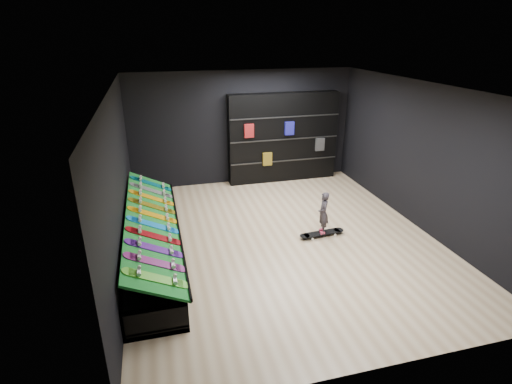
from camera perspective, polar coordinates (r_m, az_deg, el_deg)
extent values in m
cube|color=beige|center=(8.19, 3.77, -6.67)|extent=(6.00, 7.00, 0.01)
cube|color=white|center=(7.24, 4.38, 14.61)|extent=(6.00, 7.00, 0.01)
cube|color=black|center=(10.83, -1.89, 9.13)|extent=(6.00, 0.02, 3.00)
cube|color=black|center=(4.72, 17.83, -10.31)|extent=(6.00, 0.02, 3.00)
cube|color=black|center=(7.25, -19.07, 1.18)|extent=(0.02, 7.00, 3.00)
cube|color=black|center=(8.97, 22.60, 4.64)|extent=(0.02, 7.00, 3.00)
cube|color=#10691E|center=(7.52, -14.54, -4.06)|extent=(0.92, 4.50, 0.46)
cube|color=black|center=(11.01, 3.87, 7.75)|extent=(3.02, 0.35, 2.41)
imported|color=black|center=(8.21, 9.52, -4.08)|extent=(0.18, 0.23, 0.53)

